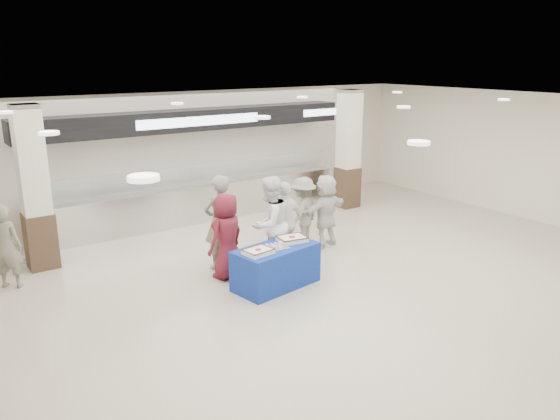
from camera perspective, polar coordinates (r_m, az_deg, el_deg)
ground at (r=9.90m, az=5.69°, el=-8.41°), size 14.00×14.00×0.00m
serving_line at (r=13.89m, az=-8.73°, el=3.59°), size 8.70×0.85×2.80m
column_left at (r=11.47m, az=-24.25°, el=1.71°), size 0.55×0.55×3.20m
column_right at (r=15.05m, az=7.15°, el=6.03°), size 0.55×0.55×3.20m
display_table at (r=9.91m, az=-0.43°, el=-5.94°), size 1.65×1.01×0.75m
sheet_cake_left at (r=9.45m, az=-2.28°, el=-4.31°), size 0.52×0.43×0.10m
sheet_cake_right at (r=10.08m, az=1.27°, el=-2.99°), size 0.57×0.47×0.10m
cupcake_tray at (r=9.71m, az=-0.45°, el=-3.81°), size 0.46×0.36×0.07m
civilian_maroon at (r=10.21m, az=-5.59°, el=-2.72°), size 0.92×0.75×1.63m
soldier_a at (r=10.64m, az=-6.31°, el=-1.28°), size 0.69×0.46×1.88m
chef_tall at (r=10.47m, az=-1.09°, el=-1.49°), size 1.08×0.94×1.87m
chef_short at (r=10.86m, az=0.57°, el=-1.37°), size 1.06×0.69×1.68m
soldier_b at (r=11.73m, az=2.40°, el=-0.34°), size 1.17×0.96×1.58m
civilian_white at (r=11.91m, az=4.77°, el=-0.08°), size 1.55×0.74×1.60m
soldier_bg at (r=10.89m, az=-26.67°, el=-3.43°), size 0.67×0.64×1.55m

